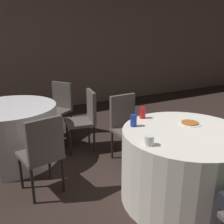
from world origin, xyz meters
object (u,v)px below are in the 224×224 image
at_px(soda_can_blue, 134,121).
at_px(chair_far_south, 43,149).
at_px(chair_far_northeast, 59,104).
at_px(soda_can_red, 143,113).
at_px(table_far, 12,133).
at_px(pizza_plate_near, 190,123).
at_px(chair_near_north, 126,122).
at_px(table_near, 183,166).
at_px(chair_far_east, 86,115).

bearing_deg(soda_can_blue, chair_far_south, 156.31).
distance_m(chair_far_northeast, soda_can_blue, 1.99).
bearing_deg(soda_can_red, chair_far_northeast, 103.62).
bearing_deg(chair_far_south, soda_can_red, -21.58).
bearing_deg(soda_can_red, table_far, 136.41).
xyz_separation_m(table_far, pizza_plate_near, (1.61, -1.60, 0.39)).
distance_m(chair_far_south, soda_can_blue, 0.98).
distance_m(chair_far_south, pizza_plate_near, 1.56).
bearing_deg(chair_far_northeast, chair_near_north, 167.97).
distance_m(pizza_plate_near, soda_can_red, 0.52).
bearing_deg(table_near, soda_can_red, 106.71).
bearing_deg(table_far, chair_far_northeast, 34.72).
bearing_deg(chair_far_east, table_far, 90.00).
bearing_deg(table_far, pizza_plate_near, -44.72).
bearing_deg(chair_far_south, pizza_plate_near, -33.29).
xyz_separation_m(chair_near_north, chair_far_northeast, (-0.53, 1.28, 0.00)).
xyz_separation_m(chair_near_north, pizza_plate_near, (0.24, -0.90, 0.24)).
bearing_deg(chair_far_northeast, table_near, 159.61).
distance_m(chair_far_east, pizza_plate_near, 1.57).
bearing_deg(chair_far_northeast, soda_can_red, 158.91).
relative_size(pizza_plate_near, soda_can_red, 1.93).
relative_size(chair_far_east, soda_can_blue, 7.28).
relative_size(chair_far_south, soda_can_blue, 7.28).
distance_m(table_far, chair_near_north, 1.55).
relative_size(table_far, chair_far_east, 1.37).
height_order(table_far, chair_far_south, chair_far_south).
xyz_separation_m(table_near, soda_can_blue, (-0.38, 0.36, 0.44)).
height_order(chair_far_south, soda_can_blue, chair_far_south).
height_order(chair_far_northeast, soda_can_blue, chair_far_northeast).
relative_size(table_far, soda_can_blue, 9.96).
relative_size(table_near, chair_near_north, 1.42).
relative_size(chair_far_south, chair_far_northeast, 1.00).
height_order(chair_near_north, chair_far_south, same).
relative_size(table_far, pizza_plate_near, 5.16).
height_order(table_far, chair_far_northeast, chair_far_northeast).
relative_size(chair_far_south, pizza_plate_near, 3.77).
relative_size(pizza_plate_near, soda_can_blue, 1.93).
distance_m(chair_near_north, soda_can_red, 0.60).
relative_size(chair_far_east, soda_can_red, 7.28).
bearing_deg(pizza_plate_near, table_near, -142.59).
bearing_deg(chair_far_south, table_near, -41.22).
relative_size(table_near, chair_far_east, 1.42).
height_order(table_near, table_far, same).
distance_m(table_near, chair_far_south, 1.45).
relative_size(chair_near_north, soda_can_red, 7.28).
relative_size(chair_far_east, pizza_plate_near, 3.77).
bearing_deg(chair_far_south, chair_far_east, 34.86).
bearing_deg(chair_far_south, chair_near_north, 3.82).
distance_m(chair_far_east, soda_can_blue, 1.24).
distance_m(pizza_plate_near, soda_can_blue, 0.61).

